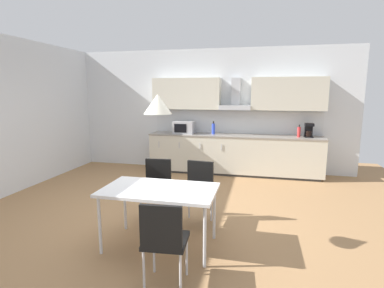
% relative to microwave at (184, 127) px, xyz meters
% --- Properties ---
extents(ground_plane, '(8.85, 8.76, 0.02)m').
position_rel_microwave_xyz_m(ground_plane, '(0.31, -2.62, -1.04)').
color(ground_plane, '#9E754C').
extents(wall_back, '(7.08, 0.10, 2.83)m').
position_rel_microwave_xyz_m(wall_back, '(0.31, 0.35, 0.38)').
color(wall_back, silver).
rests_on(wall_back, ground_plane).
extents(kitchen_counter, '(3.85, 0.63, 0.89)m').
position_rel_microwave_xyz_m(kitchen_counter, '(1.17, 0.00, -0.58)').
color(kitchen_counter, '#333333').
rests_on(kitchen_counter, ground_plane).
extents(backsplash_tile, '(3.83, 0.02, 0.52)m').
position_rel_microwave_xyz_m(backsplash_tile, '(1.17, 0.29, 0.12)').
color(backsplash_tile, silver).
rests_on(backsplash_tile, kitchen_counter).
extents(upper_wall_cabinets, '(3.83, 0.40, 0.71)m').
position_rel_microwave_xyz_m(upper_wall_cabinets, '(1.17, 0.13, 0.76)').
color(upper_wall_cabinets, beige).
extents(microwave, '(0.48, 0.35, 0.28)m').
position_rel_microwave_xyz_m(microwave, '(0.00, 0.00, 0.00)').
color(microwave, '#ADADB2').
rests_on(microwave, kitchen_counter).
extents(coffee_maker, '(0.18, 0.19, 0.30)m').
position_rel_microwave_xyz_m(coffee_maker, '(2.75, 0.03, 0.01)').
color(coffee_maker, black).
rests_on(coffee_maker, kitchen_counter).
extents(bottle_blue, '(0.07, 0.07, 0.30)m').
position_rel_microwave_xyz_m(bottle_blue, '(0.69, 0.02, -0.01)').
color(bottle_blue, blue).
rests_on(bottle_blue, kitchen_counter).
extents(bottle_red, '(0.07, 0.07, 0.26)m').
position_rel_microwave_xyz_m(bottle_red, '(2.54, -0.02, -0.03)').
color(bottle_red, red).
rests_on(bottle_red, kitchen_counter).
extents(dining_table, '(1.33, 0.77, 0.72)m').
position_rel_microwave_xyz_m(dining_table, '(0.61, -3.51, -0.36)').
color(dining_table, white).
rests_on(dining_table, ground_plane).
extents(chair_far_left, '(0.43, 0.43, 0.87)m').
position_rel_microwave_xyz_m(chair_far_left, '(0.30, -2.74, -0.50)').
color(chair_far_left, black).
rests_on(chair_far_left, ground_plane).
extents(chair_near_right, '(0.43, 0.43, 0.87)m').
position_rel_microwave_xyz_m(chair_near_right, '(0.91, -4.28, -0.50)').
color(chair_near_right, black).
rests_on(chair_near_right, ground_plane).
extents(chair_far_right, '(0.44, 0.44, 0.87)m').
position_rel_microwave_xyz_m(chair_far_right, '(0.92, -2.74, -0.50)').
color(chair_far_right, black).
rests_on(chair_far_right, ground_plane).
extents(pendant_lamp, '(0.32, 0.32, 0.22)m').
position_rel_microwave_xyz_m(pendant_lamp, '(0.61, -3.51, 0.67)').
color(pendant_lamp, silver).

